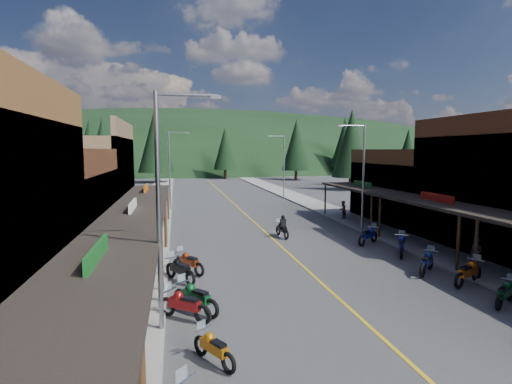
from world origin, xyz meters
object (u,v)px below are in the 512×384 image
pine_10 (103,146)px  rider_on_bike (282,228)px  streetlight_2 (362,173)px  bike_west_8 (189,261)px  pine_2 (156,140)px  bike_west_5 (184,303)px  pine_4 (296,145)px  bike_east_9 (368,235)px  bike_west_7 (180,268)px  bike_east_7 (427,261)px  pine_9 (355,149)px  pedestrian_east_a (476,255)px  streetlight_1 (171,167)px  pine_6 (408,149)px  pine_3 (225,148)px  shop_east_2 (510,192)px  bike_east_5 (505,292)px  shop_east_3 (417,192)px  bike_west_4 (214,347)px  streetlight_3 (283,163)px  shop_west_3 (73,187)px  bike_east_8 (401,245)px  bike_east_6 (468,271)px  pine_1 (90,145)px  pine_7 (57,145)px  pine_8 (60,151)px  pine_11 (352,143)px  pedestrian_east_b (343,210)px  pine_5 (345,142)px  bike_west_6 (195,296)px  streetlight_0 (163,201)px  shop_west_2 (25,224)px

pine_10 → rider_on_bike: bearing=-66.2°
streetlight_2 → bike_west_8: streetlight_2 is taller
pine_2 → bike_west_5: (3.68, -63.18, -7.36)m
pine_4 → bike_east_9: (-12.29, -55.68, -6.59)m
bike_west_7 → bike_east_7: 12.08m
streetlight_2 → pine_9: bearing=65.3°
pine_9 → pedestrian_east_a: 50.66m
streetlight_1 → pine_6: bearing=38.4°
pine_3 → shop_east_2: bearing=-81.3°
streetlight_1 → bike_east_5: (13.06, -28.33, -3.89)m
shop_east_3 → bike_west_4: 27.64m
streetlight_3 → shop_west_3: bearing=-138.0°
bike_east_8 → bike_west_8: bearing=-144.6°
bike_east_6 → rider_on_bike: (-5.67, 11.38, -0.00)m
pine_1 → pedestrian_east_a: 79.60m
pine_2 → pine_6: bearing=6.1°
pine_1 → pine_7: size_ratio=1.00×
pine_10 → pine_8: bearing=-111.8°
streetlight_1 → pine_1: (-17.05, 48.00, 2.78)m
streetlight_3 → pine_7: 60.34m
shop_east_2 → pine_11: size_ratio=0.88×
pine_3 → bike_east_5: (2.11, -72.33, -5.92)m
bike_west_7 → pedestrian_east_b: pedestrian_east_b is taller
shop_west_3 → pine_6: 79.75m
pine_5 → bike_east_7: bearing=-111.0°
streetlight_2 → bike_west_5: bearing=-135.2°
pine_3 → bike_east_9: bearing=-88.4°
pine_2 → bike_east_6: (16.44, -61.90, -7.34)m
pine_11 → bike_west_5: pine_11 is taller
pine_3 → pine_4: (14.00, -6.00, 0.75)m
pine_1 → bike_east_5: (30.11, -76.33, -6.67)m
streetlight_3 → pine_11: bearing=31.5°
bike_west_6 → rider_on_bike: size_ratio=1.06×
bike_east_8 → bike_east_5: bearing=-60.0°
streetlight_2 → bike_east_5: streetlight_2 is taller
pine_6 → rider_on_bike: bearing=-128.7°
pine_1 → bike_west_8: 72.22m
bike_west_6 → pedestrian_east_b: size_ratio=1.47×
pine_9 → rider_on_bike: bearing=-121.8°
bike_west_6 → pine_6: bearing=12.8°
pine_8 → shop_west_3: bearing=-74.0°
shop_west_3 → pine_11: 43.22m
shop_east_3 → bike_west_7: bearing=-148.9°
shop_east_2 → bike_east_7: bearing=-155.4°
bike_east_5 → pedestrian_east_b: size_ratio=1.26×
streetlight_0 → bike_west_5: bearing=52.4°
pine_7 → rider_on_bike: (32.78, -68.51, -6.59)m
shop_west_2 → shop_west_3: shop_west_3 is taller
streetlight_3 → pine_10: (-24.95, 20.00, 2.32)m
streetlight_3 → pedestrian_east_b: (0.82, -16.90, -3.52)m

